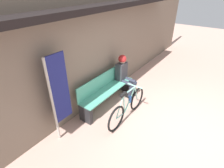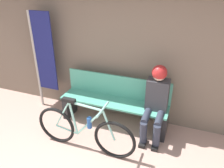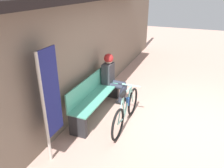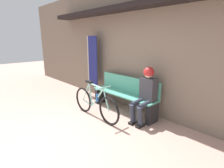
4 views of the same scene
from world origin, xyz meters
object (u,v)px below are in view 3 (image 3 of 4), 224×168
at_px(park_bench_near, 95,97).
at_px(person_seated, 111,74).
at_px(bicycle, 126,111).
at_px(banner_pole, 50,98).

distance_m(park_bench_near, person_seated, 0.78).
height_order(bicycle, banner_pole, banner_pole).
distance_m(person_seated, banner_pole, 2.21).
bearing_deg(banner_pole, person_seated, -4.52).
bearing_deg(bicycle, person_seated, 37.17).
bearing_deg(park_bench_near, person_seated, -8.55).
distance_m(bicycle, person_seated, 1.19).
bearing_deg(park_bench_near, banner_pole, 177.50).
bearing_deg(banner_pole, bicycle, -34.26).
distance_m(park_bench_near, banner_pole, 1.59).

